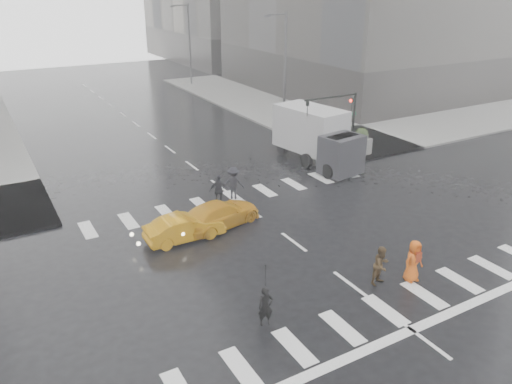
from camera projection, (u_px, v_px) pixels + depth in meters
ground at (294, 242)px, 23.04m from camera, size 120.00×120.00×0.00m
sidewalk_ne at (364, 112)px, 45.94m from camera, size 35.00×35.00×0.15m
road_markings at (294, 242)px, 23.04m from camera, size 18.00×48.00×0.01m
traffic_signal_pole at (342, 114)px, 32.32m from camera, size 4.45×0.42×4.50m
street_lamp_near at (284, 64)px, 40.50m from camera, size 2.15×0.22×9.00m
street_lamp_far at (188, 41)px, 56.50m from camera, size 2.15×0.22×9.00m
planter_west at (314, 151)px, 32.42m from camera, size 1.10×1.10×1.80m
planter_mid at (338, 146)px, 33.34m from camera, size 1.10×1.10×1.80m
planter_east at (361, 142)px, 34.26m from camera, size 1.10×1.10×1.80m
pedestrian_black at (266, 283)px, 16.85m from camera, size 1.16×1.17×2.43m
pedestrian_brown at (381, 265)px, 19.59m from camera, size 0.89×0.75×1.62m
pedestrian_orange at (413, 261)px, 19.75m from camera, size 0.88×0.58×1.76m
pedestrian_far_a at (219, 190)px, 26.51m from camera, size 1.16×0.91×1.74m
pedestrian_far_b at (233, 183)px, 27.34m from camera, size 1.36×1.17×1.84m
taxi_mid at (184, 228)px, 23.03m from camera, size 3.71×1.31×1.22m
taxi_rear at (220, 214)px, 24.34m from camera, size 4.18×2.67×1.27m
box_truck at (318, 136)px, 32.37m from camera, size 2.50×6.68×3.55m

